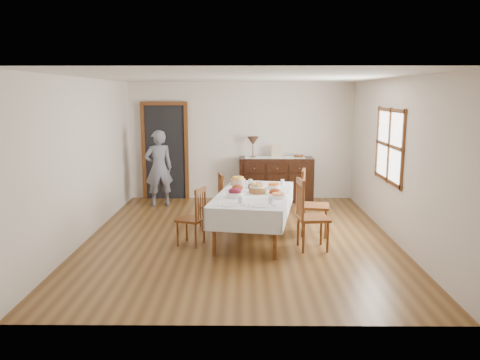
{
  "coord_description": "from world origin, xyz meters",
  "views": [
    {
      "loc": [
        0.06,
        -7.45,
        2.34
      ],
      "look_at": [
        0.0,
        0.1,
        0.95
      ],
      "focal_mm": 35.0,
      "sensor_mm": 36.0,
      "label": 1
    }
  ],
  "objects_px": {
    "dining_table": "(254,199)",
    "chair_left_near": "(193,216)",
    "chair_right_far": "(312,202)",
    "table_lamp": "(253,142)",
    "chair_right_near": "(309,214)",
    "sideboard": "(276,179)",
    "person": "(159,166)",
    "chair_left_far": "(214,201)"
  },
  "relations": [
    {
      "from": "person",
      "to": "chair_right_far",
      "type": "bearing_deg",
      "value": 123.34
    },
    {
      "from": "chair_left_near",
      "to": "chair_left_far",
      "type": "relative_size",
      "value": 0.94
    },
    {
      "from": "sideboard",
      "to": "table_lamp",
      "type": "distance_m",
      "value": 0.98
    },
    {
      "from": "sideboard",
      "to": "person",
      "type": "relative_size",
      "value": 0.94
    },
    {
      "from": "chair_left_far",
      "to": "sideboard",
      "type": "bearing_deg",
      "value": 137.41
    },
    {
      "from": "chair_right_near",
      "to": "table_lamp",
      "type": "height_order",
      "value": "table_lamp"
    },
    {
      "from": "chair_left_far",
      "to": "chair_right_near",
      "type": "xyz_separation_m",
      "value": [
        1.52,
        -1.1,
        0.06
      ]
    },
    {
      "from": "chair_right_far",
      "to": "person",
      "type": "xyz_separation_m",
      "value": [
        -2.93,
        2.04,
        0.3
      ]
    },
    {
      "from": "chair_left_near",
      "to": "chair_right_far",
      "type": "relative_size",
      "value": 0.83
    },
    {
      "from": "sideboard",
      "to": "table_lamp",
      "type": "xyz_separation_m",
      "value": [
        -0.51,
        -0.03,
        0.84
      ]
    },
    {
      "from": "dining_table",
      "to": "chair_left_near",
      "type": "bearing_deg",
      "value": -150.95
    },
    {
      "from": "chair_left_near",
      "to": "chair_right_near",
      "type": "height_order",
      "value": "chair_right_near"
    },
    {
      "from": "chair_right_near",
      "to": "chair_left_near",
      "type": "bearing_deg",
      "value": 78.19
    },
    {
      "from": "chair_left_near",
      "to": "chair_left_far",
      "type": "bearing_deg",
      "value": -175.9
    },
    {
      "from": "chair_left_far",
      "to": "chair_right_far",
      "type": "height_order",
      "value": "chair_right_far"
    },
    {
      "from": "dining_table",
      "to": "chair_left_near",
      "type": "relative_size",
      "value": 2.58
    },
    {
      "from": "chair_right_far",
      "to": "person",
      "type": "relative_size",
      "value": 0.64
    },
    {
      "from": "table_lamp",
      "to": "chair_right_far",
      "type": "bearing_deg",
      "value": -69.44
    },
    {
      "from": "dining_table",
      "to": "chair_right_near",
      "type": "distance_m",
      "value": 0.99
    },
    {
      "from": "chair_left_far",
      "to": "sideboard",
      "type": "relative_size",
      "value": 0.6
    },
    {
      "from": "chair_left_near",
      "to": "chair_right_near",
      "type": "distance_m",
      "value": 1.79
    },
    {
      "from": "sideboard",
      "to": "chair_left_far",
      "type": "bearing_deg",
      "value": -119.43
    },
    {
      "from": "dining_table",
      "to": "chair_right_near",
      "type": "relative_size",
      "value": 2.17
    },
    {
      "from": "dining_table",
      "to": "chair_left_near",
      "type": "distance_m",
      "value": 1.03
    },
    {
      "from": "chair_left_far",
      "to": "chair_left_near",
      "type": "bearing_deg",
      "value": -28.89
    },
    {
      "from": "chair_right_far",
      "to": "chair_left_far",
      "type": "bearing_deg",
      "value": 89.43
    },
    {
      "from": "chair_left_near",
      "to": "chair_right_near",
      "type": "xyz_separation_m",
      "value": [
        1.78,
        -0.19,
        0.09
      ]
    },
    {
      "from": "chair_right_far",
      "to": "table_lamp",
      "type": "xyz_separation_m",
      "value": [
        -0.94,
        2.51,
        0.76
      ]
    },
    {
      "from": "chair_left_near",
      "to": "chair_right_far",
      "type": "bearing_deg",
      "value": 126.42
    },
    {
      "from": "table_lamp",
      "to": "chair_left_near",
      "type": "bearing_deg",
      "value": -107.71
    },
    {
      "from": "chair_left_near",
      "to": "chair_right_far",
      "type": "height_order",
      "value": "chair_right_far"
    },
    {
      "from": "chair_left_far",
      "to": "table_lamp",
      "type": "height_order",
      "value": "table_lamp"
    },
    {
      "from": "sideboard",
      "to": "chair_left_near",
      "type": "bearing_deg",
      "value": -115.7
    },
    {
      "from": "dining_table",
      "to": "chair_right_far",
      "type": "xyz_separation_m",
      "value": [
        0.97,
        0.24,
        -0.11
      ]
    },
    {
      "from": "person",
      "to": "chair_right_near",
      "type": "bearing_deg",
      "value": 113.06
    },
    {
      "from": "chair_left_near",
      "to": "person",
      "type": "xyz_separation_m",
      "value": [
        -1.0,
        2.62,
        0.39
      ]
    },
    {
      "from": "dining_table",
      "to": "person",
      "type": "height_order",
      "value": "person"
    },
    {
      "from": "dining_table",
      "to": "chair_left_far",
      "type": "xyz_separation_m",
      "value": [
        -0.69,
        0.58,
        -0.18
      ]
    },
    {
      "from": "chair_left_far",
      "to": "person",
      "type": "bearing_deg",
      "value": -156.69
    },
    {
      "from": "person",
      "to": "table_lamp",
      "type": "xyz_separation_m",
      "value": [
        1.99,
        0.46,
        0.47
      ]
    },
    {
      "from": "dining_table",
      "to": "person",
      "type": "bearing_deg",
      "value": 140.11
    },
    {
      "from": "table_lamp",
      "to": "sideboard",
      "type": "bearing_deg",
      "value": 3.37
    }
  ]
}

